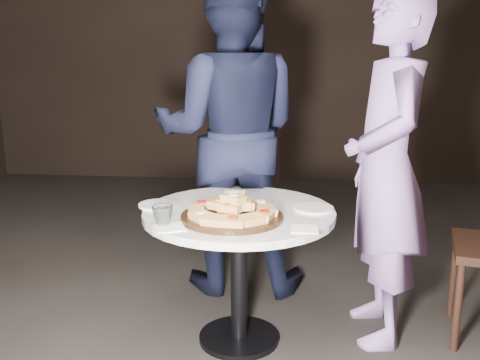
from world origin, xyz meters
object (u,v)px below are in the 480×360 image
Objects in this scene: water_glass at (163,216)px; serving_board at (232,217)px; chair_far at (242,174)px; diner_navy at (230,134)px; table at (239,235)px; focaccia_pile at (233,208)px; diner_teal at (386,169)px.

serving_board is at bearing 21.38° from water_glass.
chair_far is 0.53× the size of diner_navy.
diner_navy is at bearing 100.10° from table.
chair_far is at bearing 93.47° from focaccia_pile.
water_glass is at bearing -72.90° from diner_teal.
table is 0.43m from water_glass.
table is 12.20× the size of water_glass.
focaccia_pile is at bearing -72.59° from diner_teal.
serving_board is 0.26× the size of diner_teal.
diner_navy is (-0.02, -0.52, 0.35)m from chair_far.
diner_teal is at bearing 113.76° from chair_far.
chair_far is 0.58× the size of diner_teal.
chair_far reaches higher than water_glass.
serving_board is at bearing -72.74° from diner_teal.
serving_board is 5.01× the size of water_glass.
chair_far is at bearing -93.49° from diner_navy.
diner_navy is 1.09× the size of diner_teal.
focaccia_pile is 0.83m from diner_navy.
serving_board is at bearing -97.14° from table.
focaccia_pile is at bearing -95.62° from table.
diner_navy is (-0.10, 0.80, 0.20)m from focaccia_pile.
focaccia_pile is at bearing -9.74° from serving_board.
serving_board is 1.32m from chair_far.
table is 1.11× the size of chair_far.
water_glass is at bearing 77.79° from diner_navy.
diner_navy reaches higher than serving_board.
diner_navy is at bearing 78.68° from water_glass.
chair_far is (0.21, 1.43, -0.14)m from water_glass.
table is at bearing -83.12° from diner_teal.
table is 0.77m from diner_navy.
table is at bearing 81.42° from chair_far.
water_glass is 1.45m from chair_far.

